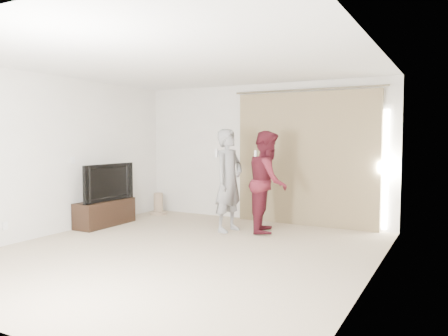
{
  "coord_description": "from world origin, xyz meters",
  "views": [
    {
      "loc": [
        3.34,
        -4.92,
        1.59
      ],
      "look_at": [
        0.02,
        1.2,
        1.1
      ],
      "focal_mm": 35.0,
      "sensor_mm": 36.0,
      "label": 1
    }
  ],
  "objects": [
    {
      "name": "wall_left",
      "position": [
        -2.5,
        -0.0,
        1.3
      ],
      "size": [
        0.04,
        5.5,
        2.6
      ],
      "color": "silver",
      "rests_on": "ground"
    },
    {
      "name": "tv_console",
      "position": [
        -2.27,
        0.91,
        0.23
      ],
      "size": [
        0.41,
        1.19,
        0.46
      ],
      "primitive_type": "cube",
      "color": "black",
      "rests_on": "ground"
    },
    {
      "name": "floor",
      "position": [
        0.0,
        0.0,
        0.0
      ],
      "size": [
        5.5,
        5.5,
        0.0
      ],
      "primitive_type": "plane",
      "color": "tan",
      "rests_on": "ground"
    },
    {
      "name": "person_woman",
      "position": [
        0.52,
        1.83,
        0.85
      ],
      "size": [
        0.88,
        0.99,
        1.7
      ],
      "color": "#531520",
      "rests_on": "ground"
    },
    {
      "name": "tv",
      "position": [
        -2.27,
        0.91,
        0.79
      ],
      "size": [
        0.2,
        1.16,
        0.66
      ],
      "primitive_type": "imported",
      "rotation": [
        0.0,
        0.0,
        1.53
      ],
      "color": "black",
      "rests_on": "tv_console"
    },
    {
      "name": "wall_back",
      "position": [
        0.0,
        2.75,
        1.3
      ],
      "size": [
        5.0,
        0.04,
        2.6
      ],
      "primitive_type": "cube",
      "color": "silver",
      "rests_on": "ground"
    },
    {
      "name": "ceiling",
      "position": [
        0.0,
        0.0,
        2.6
      ],
      "size": [
        5.0,
        5.5,
        0.01
      ],
      "primitive_type": "cube",
      "color": "white",
      "rests_on": "wall_back"
    },
    {
      "name": "scratching_post",
      "position": [
        -2.1,
        2.28,
        0.18
      ],
      "size": [
        0.34,
        0.34,
        0.45
      ],
      "color": "tan",
      "rests_on": "ground"
    },
    {
      "name": "curtain",
      "position": [
        0.91,
        2.68,
        1.2
      ],
      "size": [
        2.8,
        0.11,
        2.46
      ],
      "color": "#947F5B",
      "rests_on": "ground"
    },
    {
      "name": "person_man",
      "position": [
        -0.08,
        1.56,
        0.87
      ],
      "size": [
        0.51,
        0.69,
        1.73
      ],
      "color": "gray",
      "rests_on": "ground"
    }
  ]
}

